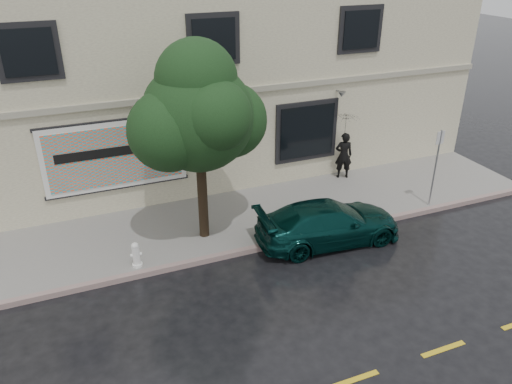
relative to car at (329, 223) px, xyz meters
name	(u,v)px	position (x,y,z in m)	size (l,w,h in m)	color
ground	(280,280)	(-2.04, -1.20, -0.61)	(90.00, 90.00, 0.00)	black
sidewalk	(237,219)	(-2.04, 2.05, -0.53)	(20.00, 3.50, 0.15)	gray
curb	(258,248)	(-2.04, 0.30, -0.53)	(20.00, 0.18, 0.16)	gray
road_marking	(354,380)	(-2.04, -4.70, -0.60)	(19.00, 0.12, 0.01)	gold
building	(182,69)	(-2.04, 7.80, 2.89)	(20.00, 8.12, 7.00)	beige
billboard	(115,156)	(-5.24, 3.72, 1.45)	(4.30, 0.16, 2.20)	white
car	(329,223)	(0.00, 0.00, 0.00)	(1.84, 4.17, 1.21)	#072C2A
pedestrian	(344,155)	(2.50, 3.40, 0.38)	(0.61, 0.40, 1.68)	black
umbrella	(346,123)	(2.50, 3.40, 1.57)	(0.94, 0.94, 0.69)	black
street_tree	(198,117)	(-3.26, 1.42, 3.09)	(2.90, 2.90, 5.02)	black
fire_hydrant	(136,255)	(-5.33, 0.60, -0.11)	(0.29, 0.27, 0.71)	white
sign_pole	(436,161)	(4.00, 0.50, 1.07)	(0.31, 0.05, 2.53)	#9EA2A7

